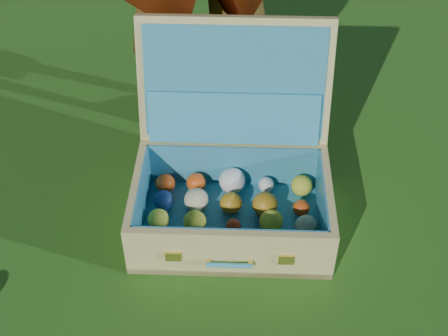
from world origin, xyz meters
The scene contains 2 objects.
ground centered at (0.00, 0.00, 0.00)m, with size 60.00×60.00×0.00m, color #215114.
suitcase centered at (0.18, 0.22, 0.16)m, with size 0.74×0.70×0.56m.
Camera 1 is at (-0.25, -1.14, 1.45)m, focal length 50.00 mm.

